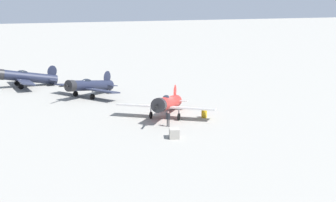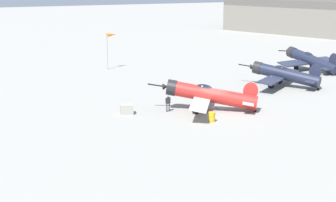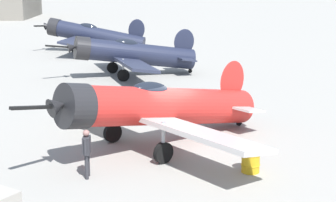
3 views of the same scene
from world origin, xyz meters
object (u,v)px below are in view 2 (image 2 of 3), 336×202
at_px(airplane_foreground, 208,95).
at_px(windsock_mast, 111,36).
at_px(airplane_mid_apron, 283,74).
at_px(equipment_crate, 127,109).
at_px(ground_crew_mechanic, 168,102).
at_px(airplane_far_line, 310,60).
at_px(fuel_drum, 212,117).

xyz_separation_m(airplane_foreground, windsock_mast, (0.52, -27.91, 3.19)).
xyz_separation_m(airplane_mid_apron, equipment_crate, (22.27, 4.30, -1.09)).
bearing_deg(equipment_crate, ground_crew_mechanic, 168.20).
xyz_separation_m(airplane_foreground, equipment_crate, (8.02, -2.15, -1.15)).
distance_m(ground_crew_mechanic, equipment_crate, 4.24).
height_order(airplane_foreground, ground_crew_mechanic, airplane_foreground).
xyz_separation_m(ground_crew_mechanic, equipment_crate, (4.12, -0.86, -0.53)).
relative_size(airplane_foreground, airplane_far_line, 1.02).
bearing_deg(ground_crew_mechanic, windsock_mast, -23.44).
bearing_deg(airplane_far_line, airplane_foreground, 112.39).
xyz_separation_m(airplane_mid_apron, airplane_far_line, (-10.67, -7.75, -0.04)).
bearing_deg(airplane_foreground, airplane_far_line, -116.69).
distance_m(airplane_foreground, equipment_crate, 8.38).
bearing_deg(fuel_drum, airplane_mid_apron, -147.13).
xyz_separation_m(equipment_crate, fuel_drum, (-6.21, 6.08, -0.02)).
bearing_deg(airplane_foreground, fuel_drum, 98.88).
height_order(equipment_crate, fuel_drum, equipment_crate).
bearing_deg(airplane_foreground, equipment_crate, 18.63).
bearing_deg(windsock_mast, ground_crew_mechanic, 82.76).
distance_m(equipment_crate, windsock_mast, 27.17).
bearing_deg(fuel_drum, ground_crew_mechanic, -68.17).
distance_m(fuel_drum, windsock_mast, 32.16).
distance_m(airplane_far_line, ground_crew_mechanic, 31.58).
distance_m(airplane_far_line, fuel_drum, 32.31).
relative_size(ground_crew_mechanic, fuel_drum, 1.82).
distance_m(airplane_mid_apron, ground_crew_mechanic, 18.88).
xyz_separation_m(airplane_far_line, windsock_mast, (25.44, -13.71, 3.28)).
bearing_deg(ground_crew_mechanic, fuel_drum, -174.37).
relative_size(airplane_foreground, fuel_drum, 11.32).
bearing_deg(windsock_mast, airplane_far_line, 151.68).
relative_size(airplane_mid_apron, airplane_far_line, 0.97).
relative_size(airplane_far_line, fuel_drum, 11.07).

